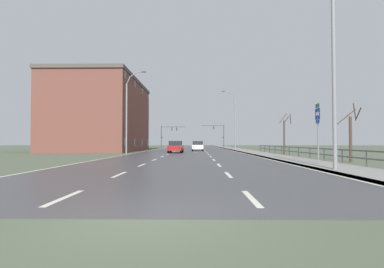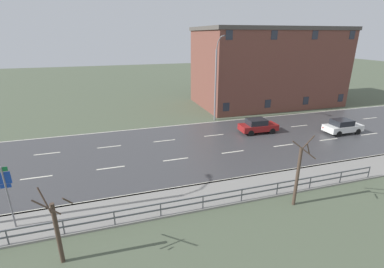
{
  "view_description": "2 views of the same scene",
  "coord_description": "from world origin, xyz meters",
  "px_view_note": "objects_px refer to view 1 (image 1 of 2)",
  "views": [
    {
      "loc": [
        0.97,
        -5.53,
        1.42
      ],
      "look_at": [
        0.16,
        49.46,
        2.89
      ],
      "focal_mm": 28.2,
      "sensor_mm": 36.0,
      "label": 1
    },
    {
      "loc": [
        23.42,
        18.49,
        10.14
      ],
      "look_at": [
        0.0,
        25.8,
        1.32
      ],
      "focal_mm": 25.85,
      "sensor_mm": 36.0,
      "label": 2
    }
  ],
  "objects_px": {
    "highway_sign": "(318,125)",
    "car_near_left": "(198,146)",
    "street_lamp_foreground": "(330,63)",
    "traffic_signal_left": "(168,132)",
    "car_far_right": "(199,145)",
    "brick_building": "(102,116)",
    "traffic_signal_right": "(219,132)",
    "car_distant": "(176,147)",
    "street_lamp_left_bank": "(128,113)",
    "street_lamp_midground": "(234,121)"
  },
  "relations": [
    {
      "from": "highway_sign",
      "to": "car_near_left",
      "type": "height_order",
      "value": "highway_sign"
    },
    {
      "from": "street_lamp_foreground",
      "to": "highway_sign",
      "type": "distance_m",
      "value": 4.96
    },
    {
      "from": "street_lamp_foreground",
      "to": "traffic_signal_left",
      "type": "xyz_separation_m",
      "value": [
        -13.72,
        61.33,
        -1.38
      ]
    },
    {
      "from": "car_far_right",
      "to": "brick_building",
      "type": "bearing_deg",
      "value": -138.35
    },
    {
      "from": "traffic_signal_right",
      "to": "car_far_right",
      "type": "relative_size",
      "value": 1.42
    },
    {
      "from": "car_distant",
      "to": "car_near_left",
      "type": "height_order",
      "value": "same"
    },
    {
      "from": "street_lamp_left_bank",
      "to": "car_near_left",
      "type": "bearing_deg",
      "value": 52.94
    },
    {
      "from": "traffic_signal_left",
      "to": "highway_sign",
      "type": "bearing_deg",
      "value": -75.64
    },
    {
      "from": "traffic_signal_left",
      "to": "car_distant",
      "type": "distance_m",
      "value": 36.84
    },
    {
      "from": "highway_sign",
      "to": "car_far_right",
      "type": "bearing_deg",
      "value": 99.1
    },
    {
      "from": "highway_sign",
      "to": "brick_building",
      "type": "height_order",
      "value": "brick_building"
    },
    {
      "from": "street_lamp_left_bank",
      "to": "street_lamp_midground",
      "type": "bearing_deg",
      "value": 44.82
    },
    {
      "from": "street_lamp_midground",
      "to": "traffic_signal_left",
      "type": "xyz_separation_m",
      "value": [
        -13.74,
        24.35,
        -1.15
      ]
    },
    {
      "from": "street_lamp_midground",
      "to": "car_near_left",
      "type": "height_order",
      "value": "street_lamp_midground"
    },
    {
      "from": "street_lamp_foreground",
      "to": "car_near_left",
      "type": "distance_m",
      "value": 34.45
    },
    {
      "from": "highway_sign",
      "to": "traffic_signal_right",
      "type": "relative_size",
      "value": 0.65
    },
    {
      "from": "traffic_signal_right",
      "to": "car_distant",
      "type": "xyz_separation_m",
      "value": [
        -8.55,
        -36.97,
        -3.1
      ]
    },
    {
      "from": "car_distant",
      "to": "car_near_left",
      "type": "xyz_separation_m",
      "value": [
        2.92,
        8.68,
        0.0
      ]
    },
    {
      "from": "car_near_left",
      "to": "brick_building",
      "type": "height_order",
      "value": "brick_building"
    },
    {
      "from": "street_lamp_left_bank",
      "to": "traffic_signal_left",
      "type": "distance_m",
      "value": 39.17
    },
    {
      "from": "street_lamp_left_bank",
      "to": "car_near_left",
      "type": "xyz_separation_m",
      "value": [
        8.6,
        11.39,
        -4.17
      ]
    },
    {
      "from": "highway_sign",
      "to": "brick_building",
      "type": "xyz_separation_m",
      "value": [
        -22.42,
        29.21,
        3.19
      ]
    },
    {
      "from": "traffic_signal_right",
      "to": "car_far_right",
      "type": "height_order",
      "value": "traffic_signal_right"
    },
    {
      "from": "traffic_signal_left",
      "to": "car_far_right",
      "type": "height_order",
      "value": "traffic_signal_left"
    },
    {
      "from": "street_lamp_midground",
      "to": "street_lamp_left_bank",
      "type": "bearing_deg",
      "value": -135.18
    },
    {
      "from": "street_lamp_midground",
      "to": "brick_building",
      "type": "xyz_separation_m",
      "value": [
        -21.48,
        -3.81,
        0.61
      ]
    },
    {
      "from": "street_lamp_foreground",
      "to": "brick_building",
      "type": "xyz_separation_m",
      "value": [
        -21.46,
        33.18,
        0.38
      ]
    },
    {
      "from": "traffic_signal_right",
      "to": "car_far_right",
      "type": "distance_m",
      "value": 16.04
    },
    {
      "from": "highway_sign",
      "to": "traffic_signal_right",
      "type": "height_order",
      "value": "traffic_signal_right"
    },
    {
      "from": "car_near_left",
      "to": "brick_building",
      "type": "xyz_separation_m",
      "value": [
        -15.19,
        -0.4,
        4.82
      ]
    },
    {
      "from": "street_lamp_midground",
      "to": "highway_sign",
      "type": "height_order",
      "value": "street_lamp_midground"
    },
    {
      "from": "traffic_signal_left",
      "to": "brick_building",
      "type": "relative_size",
      "value": 0.29
    },
    {
      "from": "car_near_left",
      "to": "street_lamp_left_bank",
      "type": "bearing_deg",
      "value": -127.15
    },
    {
      "from": "car_far_right",
      "to": "traffic_signal_right",
      "type": "bearing_deg",
      "value": 70.2
    },
    {
      "from": "car_distant",
      "to": "street_lamp_left_bank",
      "type": "bearing_deg",
      "value": -152.55
    },
    {
      "from": "street_lamp_midground",
      "to": "highway_sign",
      "type": "relative_size",
      "value": 2.7
    },
    {
      "from": "street_lamp_foreground",
      "to": "street_lamp_midground",
      "type": "relative_size",
      "value": 1.05
    },
    {
      "from": "car_far_right",
      "to": "brick_building",
      "type": "relative_size",
      "value": 0.19
    },
    {
      "from": "street_lamp_left_bank",
      "to": "highway_sign",
      "type": "distance_m",
      "value": 24.27
    },
    {
      "from": "brick_building",
      "to": "traffic_signal_left",
      "type": "bearing_deg",
      "value": 74.63
    },
    {
      "from": "street_lamp_left_bank",
      "to": "car_distant",
      "type": "bearing_deg",
      "value": 25.48
    },
    {
      "from": "street_lamp_midground",
      "to": "traffic_signal_right",
      "type": "bearing_deg",
      "value": 91.51
    },
    {
      "from": "street_lamp_left_bank",
      "to": "brick_building",
      "type": "relative_size",
      "value": 0.48
    },
    {
      "from": "highway_sign",
      "to": "street_lamp_left_bank",
      "type": "bearing_deg",
      "value": 130.98
    },
    {
      "from": "street_lamp_foreground",
      "to": "highway_sign",
      "type": "relative_size",
      "value": 2.84
    },
    {
      "from": "brick_building",
      "to": "highway_sign",
      "type": "bearing_deg",
      "value": -52.49
    },
    {
      "from": "car_distant",
      "to": "car_near_left",
      "type": "bearing_deg",
      "value": 73.4
    },
    {
      "from": "highway_sign",
      "to": "car_far_right",
      "type": "xyz_separation_m",
      "value": [
        -6.9,
        43.08,
        -1.62
      ]
    },
    {
      "from": "street_lamp_left_bank",
      "to": "street_lamp_foreground",
      "type": "bearing_deg",
      "value": -56.18
    },
    {
      "from": "street_lamp_foreground",
      "to": "car_near_left",
      "type": "bearing_deg",
      "value": 100.57
    }
  ]
}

